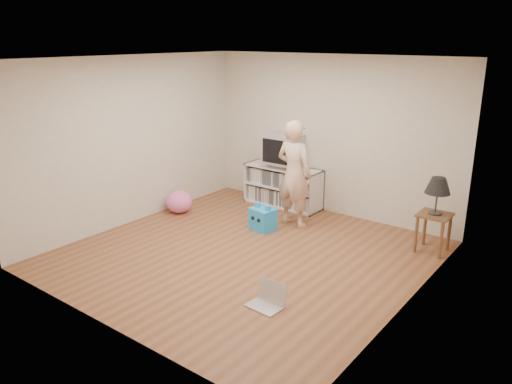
{
  "coord_description": "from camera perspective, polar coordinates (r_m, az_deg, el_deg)",
  "views": [
    {
      "loc": [
        3.92,
        -4.91,
        2.87
      ],
      "look_at": [
        -0.12,
        0.4,
        0.77
      ],
      "focal_mm": 35.0,
      "sensor_mm": 36.0,
      "label": 1
    }
  ],
  "objects": [
    {
      "name": "side_table",
      "position": [
        7.26,
        19.66,
        -3.37
      ],
      "size": [
        0.42,
        0.42,
        0.55
      ],
      "color": "brown",
      "rests_on": "ground"
    },
    {
      "name": "laptop",
      "position": [
        5.67,
        1.39,
        -12.16
      ],
      "size": [
        0.4,
        0.33,
        0.26
      ],
      "rotation": [
        0.0,
        0.0,
        -0.06
      ],
      "color": "silver",
      "rests_on": "ground"
    },
    {
      "name": "dvd_deck",
      "position": [
        8.63,
        3.15,
        3.1
      ],
      "size": [
        0.45,
        0.35,
        0.07
      ],
      "primitive_type": "cube",
      "color": "gray",
      "rests_on": "media_unit"
    },
    {
      "name": "ceiling",
      "position": [
        6.28,
        -1.36,
        14.98
      ],
      "size": [
        4.5,
        4.5,
        0.01
      ],
      "primitive_type": "cube",
      "color": "white",
      "rests_on": "walls"
    },
    {
      "name": "ground",
      "position": [
        6.9,
        -1.2,
        -7.12
      ],
      "size": [
        4.5,
        4.5,
        0.0
      ],
      "primitive_type": "plane",
      "color": "brown",
      "rests_on": "ground"
    },
    {
      "name": "playing_cards",
      "position": [
        6.05,
        2.59,
        -10.8
      ],
      "size": [
        0.07,
        0.09,
        0.02
      ],
      "primitive_type": "cube",
      "rotation": [
        0.0,
        0.0,
        -0.04
      ],
      "color": "#4158AF",
      "rests_on": "ground"
    },
    {
      "name": "crt_tv",
      "position": [
        8.56,
        3.17,
        4.95
      ],
      "size": [
        0.6,
        0.53,
        0.5
      ],
      "color": "#9F9FA4",
      "rests_on": "dvd_deck"
    },
    {
      "name": "table_lamp",
      "position": [
        7.1,
        20.09,
        0.6
      ],
      "size": [
        0.34,
        0.34,
        0.52
      ],
      "color": "#333333",
      "rests_on": "side_table"
    },
    {
      "name": "plush_blue",
      "position": [
        7.68,
        0.77,
        -3.07
      ],
      "size": [
        0.4,
        0.36,
        0.42
      ],
      "rotation": [
        0.0,
        0.0,
        -0.18
      ],
      "color": "#1E99FD",
      "rests_on": "ground"
    },
    {
      "name": "media_unit",
      "position": [
        8.74,
        3.17,
        0.68
      ],
      "size": [
        1.4,
        0.45,
        0.7
      ],
      "color": "white",
      "rests_on": "ground"
    },
    {
      "name": "walls",
      "position": [
        6.47,
        -1.27,
        3.4
      ],
      "size": [
        4.52,
        4.52,
        2.6
      ],
      "color": "beige",
      "rests_on": "ground"
    },
    {
      "name": "person",
      "position": [
        7.69,
        4.38,
        2.07
      ],
      "size": [
        0.63,
        0.43,
        1.67
      ],
      "primitive_type": "imported",
      "rotation": [
        0.0,
        0.0,
        3.1
      ],
      "color": "beige",
      "rests_on": "ground"
    },
    {
      "name": "plush_pink",
      "position": [
        8.52,
        -8.77,
        -1.11
      ],
      "size": [
        0.56,
        0.56,
        0.38
      ],
      "primitive_type": "ellipsoid",
      "rotation": [
        0.0,
        0.0,
        0.32
      ],
      "color": "pink",
      "rests_on": "ground"
    }
  ]
}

